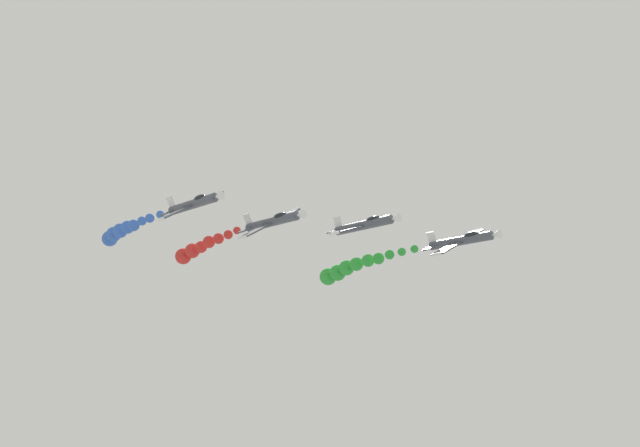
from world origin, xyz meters
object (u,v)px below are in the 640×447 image
airplane_lead (462,240)px  airplane_left_outer (194,204)px  airplane_left_inner (364,225)px  airplane_right_inner (273,221)px

airplane_lead → airplane_left_outer: bearing=-38.1°
airplane_left_inner → airplane_left_outer: airplane_left_outer is taller
airplane_lead → airplane_left_inner: airplane_left_inner is taller
airplane_lead → airplane_right_inner: bearing=-40.0°
airplane_lead → airplane_right_inner: (17.46, -14.67, 2.11)m
airplane_right_inner → airplane_left_outer: bearing=-33.4°
airplane_lead → airplane_left_inner: 11.92m
airplane_right_inner → airplane_lead: bearing=140.0°
airplane_lead → airplane_right_inner: airplane_right_inner is taller
airplane_left_inner → airplane_left_outer: (16.27, -12.39, 2.14)m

